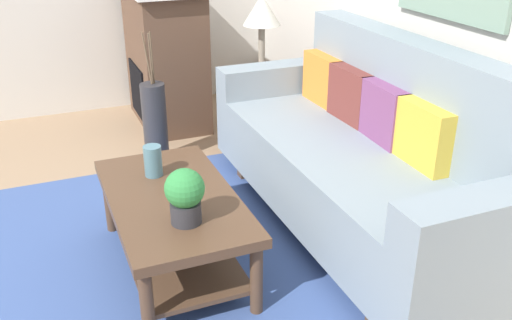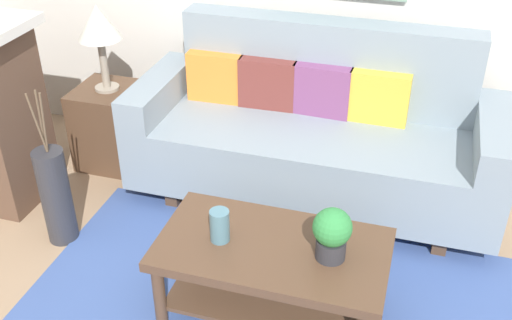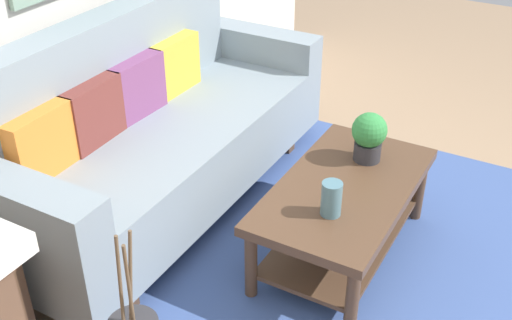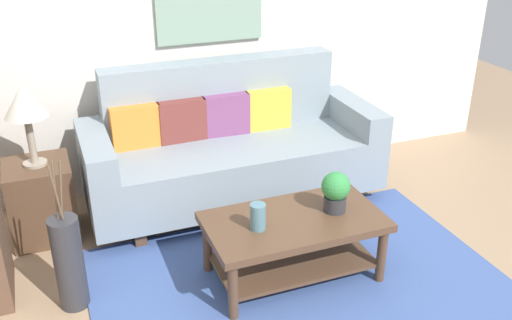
{
  "view_description": "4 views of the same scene",
  "coord_description": "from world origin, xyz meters",
  "px_view_note": "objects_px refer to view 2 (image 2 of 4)",
  "views": [
    {
      "loc": [
        2.43,
        0.03,
        1.76
      ],
      "look_at": [
        -0.06,
        1.06,
        0.52
      ],
      "focal_mm": 39.77,
      "sensor_mm": 36.0,
      "label": 1
    },
    {
      "loc": [
        0.56,
        -1.56,
        2.27
      ],
      "look_at": [
        -0.24,
        1.1,
        0.56
      ],
      "focal_mm": 42.48,
      "sensor_mm": 36.0,
      "label": 2
    },
    {
      "loc": [
        -2.43,
        -0.27,
        2.13
      ],
      "look_at": [
        -0.14,
        1.01,
        0.52
      ],
      "focal_mm": 44.17,
      "sensor_mm": 36.0,
      "label": 3
    },
    {
      "loc": [
        -1.33,
        -2.19,
        2.27
      ],
      "look_at": [
        -0.1,
        0.99,
        0.67
      ],
      "focal_mm": 40.67,
      "sensor_mm": 36.0,
      "label": 4
    }
  ],
  "objects_px": {
    "throw_pillow_orange": "(216,77)",
    "table_lamp": "(98,26)",
    "throw_pillow_mustard": "(379,97)",
    "floor_vase": "(56,196)",
    "couch": "(316,135)",
    "coffee_table": "(272,264)",
    "tabletop_vase": "(220,226)",
    "potted_plant_tabletop": "(332,233)",
    "side_table": "(113,126)",
    "throw_pillow_plum": "(322,90)",
    "throw_pillow_maroon": "(268,83)"
  },
  "relations": [
    {
      "from": "potted_plant_tabletop",
      "to": "floor_vase",
      "type": "relative_size",
      "value": 0.44
    },
    {
      "from": "couch",
      "to": "side_table",
      "type": "relative_size",
      "value": 4.0
    },
    {
      "from": "tabletop_vase",
      "to": "throw_pillow_maroon",
      "type": "bearing_deg",
      "value": 95.53
    },
    {
      "from": "throw_pillow_plum",
      "to": "coffee_table",
      "type": "bearing_deg",
      "value": -88.83
    },
    {
      "from": "throw_pillow_mustard",
      "to": "throw_pillow_maroon",
      "type": "bearing_deg",
      "value": 180.0
    },
    {
      "from": "coffee_table",
      "to": "tabletop_vase",
      "type": "relative_size",
      "value": 6.65
    },
    {
      "from": "tabletop_vase",
      "to": "table_lamp",
      "type": "bearing_deg",
      "value": 136.82
    },
    {
      "from": "couch",
      "to": "throw_pillow_mustard",
      "type": "relative_size",
      "value": 6.22
    },
    {
      "from": "throw_pillow_plum",
      "to": "side_table",
      "type": "relative_size",
      "value": 0.64
    },
    {
      "from": "coffee_table",
      "to": "potted_plant_tabletop",
      "type": "xyz_separation_m",
      "value": [
        0.28,
        -0.0,
        0.26
      ]
    },
    {
      "from": "throw_pillow_maroon",
      "to": "side_table",
      "type": "height_order",
      "value": "throw_pillow_maroon"
    },
    {
      "from": "coffee_table",
      "to": "floor_vase",
      "type": "bearing_deg",
      "value": 170.75
    },
    {
      "from": "throw_pillow_orange",
      "to": "throw_pillow_plum",
      "type": "bearing_deg",
      "value": 0.0
    },
    {
      "from": "coffee_table",
      "to": "table_lamp",
      "type": "bearing_deg",
      "value": 142.98
    },
    {
      "from": "throw_pillow_orange",
      "to": "coffee_table",
      "type": "height_order",
      "value": "throw_pillow_orange"
    },
    {
      "from": "potted_plant_tabletop",
      "to": "side_table",
      "type": "xyz_separation_m",
      "value": [
        -1.72,
        1.09,
        -0.29
      ]
    },
    {
      "from": "couch",
      "to": "side_table",
      "type": "bearing_deg",
      "value": -179.36
    },
    {
      "from": "couch",
      "to": "floor_vase",
      "type": "xyz_separation_m",
      "value": [
        -1.31,
        -0.89,
        -0.13
      ]
    },
    {
      "from": "throw_pillow_orange",
      "to": "potted_plant_tabletop",
      "type": "distance_m",
      "value": 1.59
    },
    {
      "from": "throw_pillow_plum",
      "to": "potted_plant_tabletop",
      "type": "distance_m",
      "value": 1.27
    },
    {
      "from": "table_lamp",
      "to": "side_table",
      "type": "bearing_deg",
      "value": 0.0
    },
    {
      "from": "throw_pillow_orange",
      "to": "throw_pillow_maroon",
      "type": "bearing_deg",
      "value": 0.0
    },
    {
      "from": "side_table",
      "to": "throw_pillow_mustard",
      "type": "bearing_deg",
      "value": 4.57
    },
    {
      "from": "throw_pillow_mustard",
      "to": "floor_vase",
      "type": "distance_m",
      "value": 1.98
    },
    {
      "from": "side_table",
      "to": "floor_vase",
      "type": "distance_m",
      "value": 0.88
    },
    {
      "from": "throw_pillow_plum",
      "to": "throw_pillow_mustard",
      "type": "distance_m",
      "value": 0.35
    },
    {
      "from": "throw_pillow_orange",
      "to": "table_lamp",
      "type": "xyz_separation_m",
      "value": [
        -0.72,
        -0.14,
        0.31
      ]
    },
    {
      "from": "throw_pillow_plum",
      "to": "coffee_table",
      "type": "height_order",
      "value": "throw_pillow_plum"
    },
    {
      "from": "couch",
      "to": "side_table",
      "type": "height_order",
      "value": "couch"
    },
    {
      "from": "throw_pillow_maroon",
      "to": "tabletop_vase",
      "type": "distance_m",
      "value": 1.28
    },
    {
      "from": "side_table",
      "to": "potted_plant_tabletop",
      "type": "bearing_deg",
      "value": -32.43
    },
    {
      "from": "throw_pillow_mustard",
      "to": "coffee_table",
      "type": "height_order",
      "value": "throw_pillow_mustard"
    },
    {
      "from": "throw_pillow_plum",
      "to": "tabletop_vase",
      "type": "relative_size",
      "value": 2.17
    },
    {
      "from": "throw_pillow_maroon",
      "to": "table_lamp",
      "type": "bearing_deg",
      "value": -172.47
    },
    {
      "from": "throw_pillow_orange",
      "to": "couch",
      "type": "bearing_deg",
      "value": -10.19
    },
    {
      "from": "throw_pillow_orange",
      "to": "tabletop_vase",
      "type": "xyz_separation_m",
      "value": [
        0.47,
        -1.26,
        -0.17
      ]
    },
    {
      "from": "potted_plant_tabletop",
      "to": "side_table",
      "type": "height_order",
      "value": "potted_plant_tabletop"
    },
    {
      "from": "throw_pillow_mustard",
      "to": "tabletop_vase",
      "type": "distance_m",
      "value": 1.4
    },
    {
      "from": "couch",
      "to": "tabletop_vase",
      "type": "bearing_deg",
      "value": -101.32
    },
    {
      "from": "floor_vase",
      "to": "table_lamp",
      "type": "bearing_deg",
      "value": 97.27
    },
    {
      "from": "coffee_table",
      "to": "throw_pillow_orange",
      "type": "bearing_deg",
      "value": 120.46
    },
    {
      "from": "tabletop_vase",
      "to": "potted_plant_tabletop",
      "type": "relative_size",
      "value": 0.63
    },
    {
      "from": "throw_pillow_mustard",
      "to": "floor_vase",
      "type": "bearing_deg",
      "value": -148.56
    },
    {
      "from": "side_table",
      "to": "tabletop_vase",
      "type": "bearing_deg",
      "value": -43.18
    },
    {
      "from": "tabletop_vase",
      "to": "floor_vase",
      "type": "distance_m",
      "value": 1.13
    },
    {
      "from": "couch",
      "to": "coffee_table",
      "type": "relative_size",
      "value": 2.03
    },
    {
      "from": "throw_pillow_mustard",
      "to": "coffee_table",
      "type": "xyz_separation_m",
      "value": [
        -0.32,
        -1.23,
        -0.37
      ]
    },
    {
      "from": "throw_pillow_mustard",
      "to": "potted_plant_tabletop",
      "type": "xyz_separation_m",
      "value": [
        -0.05,
        -1.23,
        -0.11
      ]
    },
    {
      "from": "throw_pillow_plum",
      "to": "coffee_table",
      "type": "relative_size",
      "value": 0.33
    },
    {
      "from": "coffee_table",
      "to": "table_lamp",
      "type": "xyz_separation_m",
      "value": [
        -1.44,
        1.09,
        0.68
      ]
    }
  ]
}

